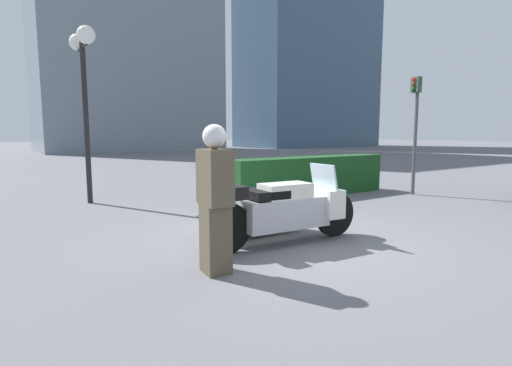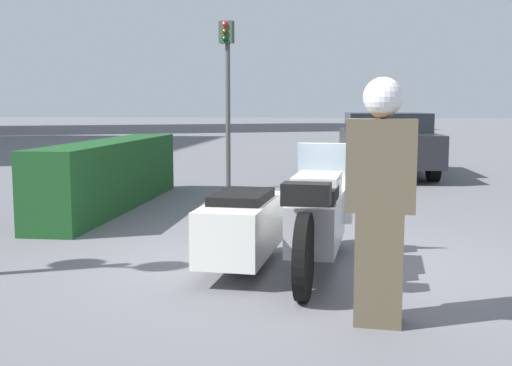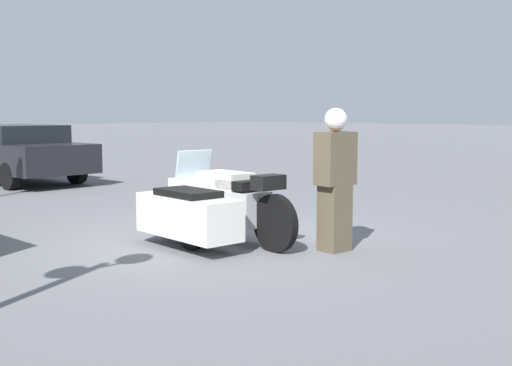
{
  "view_description": "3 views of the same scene",
  "coord_description": "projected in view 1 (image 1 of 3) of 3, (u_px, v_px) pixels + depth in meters",
  "views": [
    {
      "loc": [
        -3.91,
        -4.62,
        1.66
      ],
      "look_at": [
        -0.3,
        0.62,
        0.86
      ],
      "focal_mm": 28.0,
      "sensor_mm": 36.0,
      "label": 1
    },
    {
      "loc": [
        -6.25,
        -0.22,
        1.56
      ],
      "look_at": [
        -0.57,
        0.48,
        0.87
      ],
      "focal_mm": 45.0,
      "sensor_mm": 36.0,
      "label": 2
    },
    {
      "loc": [
        -6.43,
        5.73,
        1.7
      ],
      "look_at": [
        -0.73,
        -0.15,
        0.8
      ],
      "focal_mm": 45.0,
      "sensor_mm": 36.0,
      "label": 3
    }
  ],
  "objects": [
    {
      "name": "ground_plane",
      "position": [
        294.0,
        240.0,
        6.19
      ],
      "size": [
        160.0,
        160.0,
        0.0
      ],
      "primitive_type": "plane",
      "color": "slate"
    },
    {
      "name": "police_motorcycle",
      "position": [
        274.0,
        208.0,
        6.26
      ],
      "size": [
        2.65,
        1.42,
        1.18
      ],
      "rotation": [
        0.0,
        0.0,
        -0.08
      ],
      "color": "black",
      "rests_on": "ground"
    },
    {
      "name": "officer_rider",
      "position": [
        215.0,
        196.0,
        4.67
      ],
      "size": [
        0.34,
        0.51,
        1.76
      ],
      "rotation": [
        0.0,
        0.0,
        3.04
      ],
      "color": "brown",
      "rests_on": "ground"
    },
    {
      "name": "hedge_bush_curbside",
      "position": [
        310.0,
        176.0,
        10.5
      ],
      "size": [
        4.78,
        0.71,
        1.03
      ],
      "primitive_type": "cube",
      "color": "#19471E",
      "rests_on": "ground"
    },
    {
      "name": "twin_lamp_post",
      "position": [
        83.0,
        64.0,
        9.1
      ],
      "size": [
        0.4,
        1.27,
        3.97
      ],
      "color": "black",
      "rests_on": "ground"
    },
    {
      "name": "traffic_light_near",
      "position": [
        415.0,
        117.0,
        10.54
      ],
      "size": [
        0.22,
        0.28,
        3.11
      ],
      "rotation": [
        0.0,
        0.0,
        2.95
      ],
      "color": "#4C4C4C",
      "rests_on": "ground"
    },
    {
      "name": "office_building_main",
      "position": [
        125.0,
        9.0,
        36.45
      ],
      "size": [
        15.72,
        9.29,
        25.8
      ],
      "primitive_type": "cube",
      "color": "slate",
      "rests_on": "ground"
    }
  ]
}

